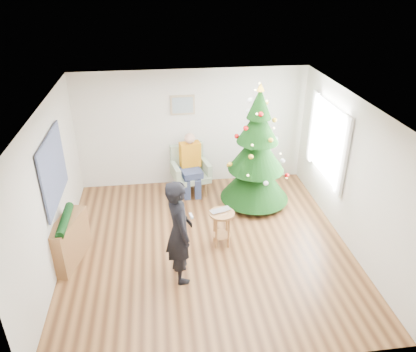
{
  "coord_description": "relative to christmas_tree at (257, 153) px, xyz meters",
  "views": [
    {
      "loc": [
        -0.74,
        -5.82,
        4.49
      ],
      "look_at": [
        0.1,
        0.6,
        1.1
      ],
      "focal_mm": 35.0,
      "sensor_mm": 36.0,
      "label": 1
    }
  ],
  "objects": [
    {
      "name": "game_controller",
      "position": [
        -1.51,
        -2.12,
        0.01
      ],
      "size": [
        0.06,
        0.13,
        0.04
      ],
      "primitive_type": "cube",
      "rotation": [
        0.0,
        0.0,
        0.18
      ],
      "color": "white",
      "rests_on": "standing_man"
    },
    {
      "name": "framed_picture",
      "position": [
        -1.38,
        1.1,
        0.7
      ],
      "size": [
        0.52,
        0.05,
        0.42
      ],
      "color": "tan",
      "rests_on": "wall_back"
    },
    {
      "name": "stool",
      "position": [
        -0.91,
        -1.33,
        -0.81
      ],
      "size": [
        0.45,
        0.45,
        0.67
      ],
      "rotation": [
        0.0,
        0.0,
        -0.02
      ],
      "color": "brown",
      "rests_on": "floor"
    },
    {
      "name": "ceiling",
      "position": [
        -1.18,
        -1.36,
        1.45
      ],
      "size": [
        5.0,
        5.0,
        0.0
      ],
      "primitive_type": "plane",
      "rotation": [
        3.14,
        0.0,
        0.0
      ],
      "color": "white",
      "rests_on": "wall_back"
    },
    {
      "name": "laptop",
      "position": [
        -0.91,
        -1.33,
        -0.47
      ],
      "size": [
        0.42,
        0.34,
        0.03
      ],
      "primitive_type": "imported",
      "rotation": [
        0.0,
        0.0,
        0.33
      ],
      "color": "silver",
      "rests_on": "stool"
    },
    {
      "name": "garland",
      "position": [
        -3.51,
        -1.45,
        -0.33
      ],
      "size": [
        0.14,
        0.9,
        0.14
      ],
      "primitive_type": "cylinder",
      "rotation": [
        1.57,
        0.0,
        0.0
      ],
      "color": "black",
      "rests_on": "console"
    },
    {
      "name": "curtains",
      "position": [
        1.26,
        -0.36,
        0.35
      ],
      "size": [
        0.05,
        1.75,
        1.5
      ],
      "color": "white",
      "rests_on": "wall_right"
    },
    {
      "name": "christmas_tree",
      "position": [
        0.0,
        0.0,
        0.0
      ],
      "size": [
        1.42,
        1.42,
        2.56
      ],
      "rotation": [
        0.0,
        0.0,
        0.38
      ],
      "color": "#3F2816",
      "rests_on": "floor"
    },
    {
      "name": "wall_left",
      "position": [
        -3.68,
        -1.36,
        0.15
      ],
      "size": [
        0.0,
        5.0,
        5.0
      ],
      "primitive_type": "plane",
      "rotation": [
        1.57,
        0.0,
        1.57
      ],
      "color": "silver",
      "rests_on": "floor"
    },
    {
      "name": "wall_back",
      "position": [
        -1.18,
        1.14,
        0.15
      ],
      "size": [
        5.0,
        0.0,
        5.0
      ],
      "primitive_type": "plane",
      "rotation": [
        1.57,
        0.0,
        0.0
      ],
      "color": "silver",
      "rests_on": "floor"
    },
    {
      "name": "console",
      "position": [
        -3.51,
        -1.45,
        -0.75
      ],
      "size": [
        0.55,
        1.04,
        0.8
      ],
      "primitive_type": "cube",
      "rotation": [
        0.0,
        0.0,
        -0.27
      ],
      "color": "brown",
      "rests_on": "floor"
    },
    {
      "name": "wall_front",
      "position": [
        -1.18,
        -3.86,
        0.15
      ],
      "size": [
        5.0,
        0.0,
        5.0
      ],
      "primitive_type": "plane",
      "rotation": [
        -1.57,
        0.0,
        0.0
      ],
      "color": "silver",
      "rests_on": "floor"
    },
    {
      "name": "tapestry",
      "position": [
        -3.64,
        -1.06,
        0.4
      ],
      "size": [
        0.03,
        1.5,
        1.15
      ],
      "primitive_type": "cube",
      "color": "black",
      "rests_on": "wall_left"
    },
    {
      "name": "floor",
      "position": [
        -1.18,
        -1.36,
        -1.15
      ],
      "size": [
        5.0,
        5.0,
        0.0
      ],
      "primitive_type": "plane",
      "color": "brown",
      "rests_on": "ground"
    },
    {
      "name": "wall_right",
      "position": [
        1.32,
        -1.36,
        0.15
      ],
      "size": [
        0.0,
        5.0,
        5.0
      ],
      "primitive_type": "plane",
      "rotation": [
        1.57,
        0.0,
        -1.57
      ],
      "color": "silver",
      "rests_on": "floor"
    },
    {
      "name": "standing_man",
      "position": [
        -1.7,
        -2.09,
        -0.28
      ],
      "size": [
        0.53,
        0.7,
        1.74
      ],
      "primitive_type": "imported",
      "rotation": [
        0.0,
        0.0,
        1.75
      ],
      "color": "black",
      "rests_on": "floor"
    },
    {
      "name": "seated_person",
      "position": [
        -1.27,
        0.65,
        -0.47
      ],
      "size": [
        0.5,
        0.67,
        1.33
      ],
      "rotation": [
        0.0,
        0.0,
        0.2
      ],
      "color": "navy",
      "rests_on": "armchair"
    },
    {
      "name": "window_panel",
      "position": [
        1.29,
        -0.36,
        0.35
      ],
      "size": [
        0.04,
        1.3,
        1.4
      ],
      "primitive_type": "cube",
      "color": "white",
      "rests_on": "wall_right"
    },
    {
      "name": "armchair",
      "position": [
        -1.28,
        0.7,
        -0.78
      ],
      "size": [
        0.89,
        0.85,
        1.02
      ],
      "rotation": [
        0.0,
        0.0,
        0.2
      ],
      "color": "gray",
      "rests_on": "floor"
    }
  ]
}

